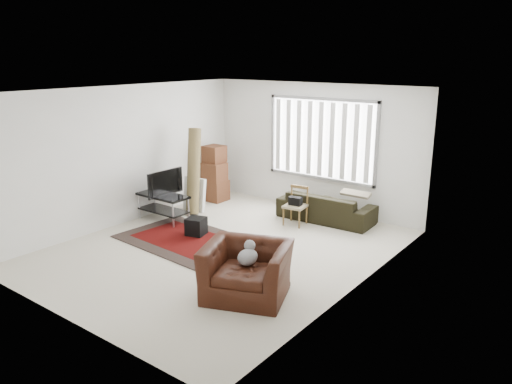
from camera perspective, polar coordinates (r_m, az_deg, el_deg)
room at (r=8.59m, az=-1.65°, el=5.40°), size 6.00×6.02×2.71m
persian_rug at (r=9.17m, az=-7.96°, el=-5.44°), size 2.51×1.76×0.02m
tv_stand at (r=10.19m, az=-10.55°, el=-1.11°), size 1.10×0.49×0.55m
tv at (r=10.08m, az=-10.66°, el=1.11°), size 0.12×0.89×0.51m
subwoofer at (r=9.33m, az=-6.86°, el=-3.90°), size 0.40×0.40×0.32m
moving_boxes at (r=11.43m, az=-4.74°, el=1.92°), size 0.52×0.48×1.27m
white_flatpack at (r=10.79m, az=-7.04°, el=-0.23°), size 0.57×0.18×0.72m
rolled_rug at (r=10.53m, az=-7.15°, el=2.39°), size 0.56×0.72×1.80m
sofa at (r=10.15m, az=8.04°, el=-1.21°), size 1.97×0.92×0.74m
side_chair at (r=9.83m, az=4.57°, el=-1.35°), size 0.45×0.45×0.76m
armchair at (r=6.95m, az=-1.08°, el=-8.56°), size 1.45×1.36×0.86m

